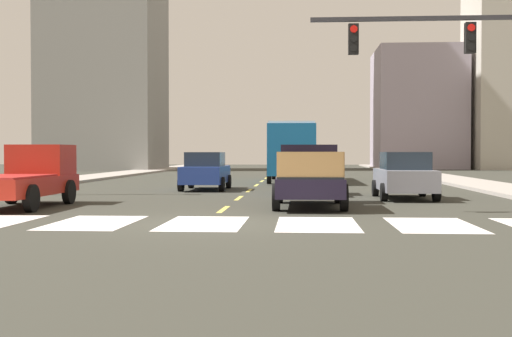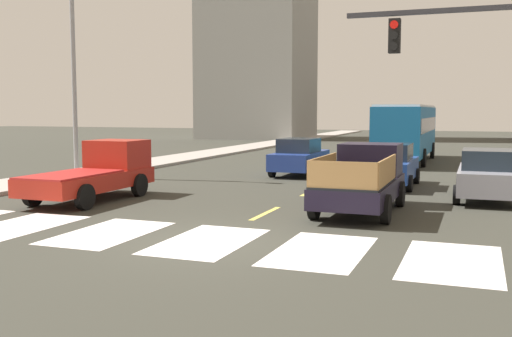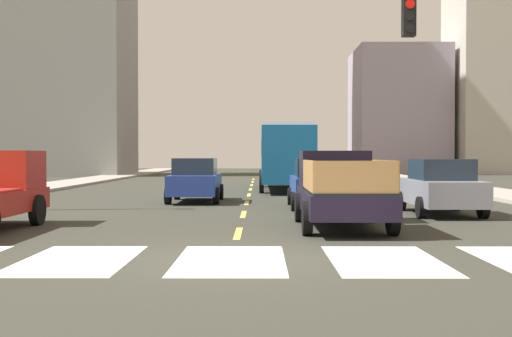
# 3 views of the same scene
# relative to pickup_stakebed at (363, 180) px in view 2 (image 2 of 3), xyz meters

# --- Properties ---
(ground_plane) EXTENTS (160.00, 160.00, 0.00)m
(ground_plane) POSITION_rel_pickup_stakebed_xyz_m (-2.57, -5.56, -0.94)
(ground_plane) COLOR #33332B
(sidewalk_left) EXTENTS (2.98, 110.00, 0.15)m
(sidewalk_left) POSITION_rel_pickup_stakebed_xyz_m (-13.99, 12.44, -0.86)
(sidewalk_left) COLOR #9D948C
(sidewalk_left) RESTS_ON ground
(crosswalk_stripe_1) EXTENTS (1.90, 3.45, 0.01)m
(crosswalk_stripe_1) POSITION_rel_pickup_stakebed_xyz_m (-7.96, -5.56, -0.93)
(crosswalk_stripe_1) COLOR silver
(crosswalk_stripe_1) RESTS_ON ground
(crosswalk_stripe_2) EXTENTS (1.90, 3.45, 0.01)m
(crosswalk_stripe_2) POSITION_rel_pickup_stakebed_xyz_m (-5.27, -5.56, -0.93)
(crosswalk_stripe_2) COLOR silver
(crosswalk_stripe_2) RESTS_ON ground
(crosswalk_stripe_3) EXTENTS (1.90, 3.45, 0.01)m
(crosswalk_stripe_3) POSITION_rel_pickup_stakebed_xyz_m (-2.57, -5.56, -0.93)
(crosswalk_stripe_3) COLOR silver
(crosswalk_stripe_3) RESTS_ON ground
(crosswalk_stripe_4) EXTENTS (1.90, 3.45, 0.01)m
(crosswalk_stripe_4) POSITION_rel_pickup_stakebed_xyz_m (0.12, -5.56, -0.93)
(crosswalk_stripe_4) COLOR silver
(crosswalk_stripe_4) RESTS_ON ground
(crosswalk_stripe_5) EXTENTS (1.90, 3.45, 0.01)m
(crosswalk_stripe_5) POSITION_rel_pickup_stakebed_xyz_m (2.82, -5.56, -0.93)
(crosswalk_stripe_5) COLOR silver
(crosswalk_stripe_5) RESTS_ON ground
(lane_dash_0) EXTENTS (0.16, 2.40, 0.01)m
(lane_dash_0) POSITION_rel_pickup_stakebed_xyz_m (-2.57, -1.56, -0.93)
(lane_dash_0) COLOR #DDC951
(lane_dash_0) RESTS_ON ground
(lane_dash_1) EXTENTS (0.16, 2.40, 0.01)m
(lane_dash_1) POSITION_rel_pickup_stakebed_xyz_m (-2.57, 3.44, -0.93)
(lane_dash_1) COLOR #DDC951
(lane_dash_1) RESTS_ON ground
(lane_dash_2) EXTENTS (0.16, 2.40, 0.01)m
(lane_dash_2) POSITION_rel_pickup_stakebed_xyz_m (-2.57, 8.44, -0.93)
(lane_dash_2) COLOR #DDC951
(lane_dash_2) RESTS_ON ground
(lane_dash_3) EXTENTS (0.16, 2.40, 0.01)m
(lane_dash_3) POSITION_rel_pickup_stakebed_xyz_m (-2.57, 13.44, -0.93)
(lane_dash_3) COLOR #DDC951
(lane_dash_3) RESTS_ON ground
(lane_dash_4) EXTENTS (0.16, 2.40, 0.01)m
(lane_dash_4) POSITION_rel_pickup_stakebed_xyz_m (-2.57, 18.44, -0.93)
(lane_dash_4) COLOR #DDC951
(lane_dash_4) RESTS_ON ground
(lane_dash_5) EXTENTS (0.16, 2.40, 0.01)m
(lane_dash_5) POSITION_rel_pickup_stakebed_xyz_m (-2.57, 23.44, -0.93)
(lane_dash_5) COLOR #DDC951
(lane_dash_5) RESTS_ON ground
(lane_dash_6) EXTENTS (0.16, 2.40, 0.01)m
(lane_dash_6) POSITION_rel_pickup_stakebed_xyz_m (-2.57, 28.44, -0.93)
(lane_dash_6) COLOR #DDC951
(lane_dash_6) RESTS_ON ground
(lane_dash_7) EXTENTS (0.16, 2.40, 0.01)m
(lane_dash_7) POSITION_rel_pickup_stakebed_xyz_m (-2.57, 33.44, -0.93)
(lane_dash_7) COLOR #DDC951
(lane_dash_7) RESTS_ON ground
(pickup_stakebed) EXTENTS (2.18, 5.20, 1.96)m
(pickup_stakebed) POSITION_rel_pickup_stakebed_xyz_m (0.00, 0.00, 0.00)
(pickup_stakebed) COLOR black
(pickup_stakebed) RESTS_ON ground
(pickup_dark) EXTENTS (2.18, 5.20, 1.96)m
(pickup_dark) POSITION_rel_pickup_stakebed_xyz_m (-8.89, -0.85, -0.02)
(pickup_dark) COLOR #A42217
(pickup_dark) RESTS_ON ground
(city_bus) EXTENTS (2.72, 10.80, 3.32)m
(city_bus) POSITION_rel_pickup_stakebed_xyz_m (-0.74, 17.94, 1.02)
(city_bus) COLOR #155C92
(city_bus) RESTS_ON ground
(sedan_near_right) EXTENTS (2.02, 4.40, 1.72)m
(sedan_near_right) POSITION_rel_pickup_stakebed_xyz_m (3.53, 3.45, -0.08)
(sedan_near_right) COLOR gray
(sedan_near_right) RESTS_ON ground
(sedan_mid) EXTENTS (2.02, 4.40, 1.72)m
(sedan_mid) POSITION_rel_pickup_stakebed_xyz_m (-4.60, 8.90, -0.08)
(sedan_mid) COLOR navy
(sedan_mid) RESTS_ON ground
(sedan_far) EXTENTS (2.02, 4.40, 1.72)m
(sedan_far) POSITION_rel_pickup_stakebed_xyz_m (-0.02, 5.97, -0.08)
(sedan_far) COLOR navy
(sedan_far) RESTS_ON ground
(streetlight_left) EXTENTS (2.20, 0.28, 9.00)m
(streetlight_left) POSITION_rel_pickup_stakebed_xyz_m (-13.50, 4.27, 4.03)
(streetlight_left) COLOR gray
(streetlight_left) RESTS_ON ground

